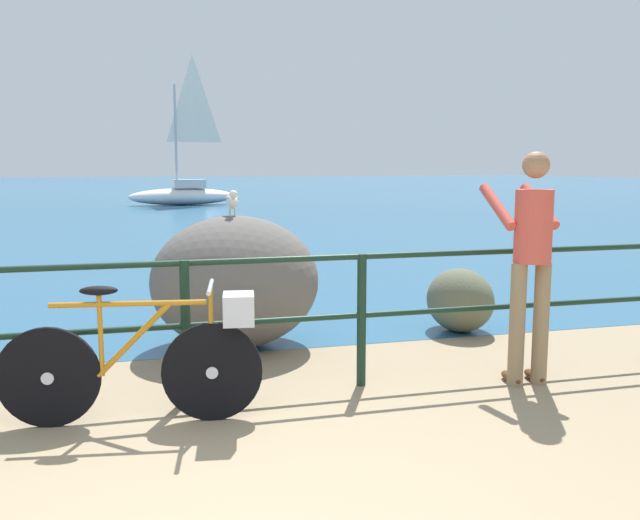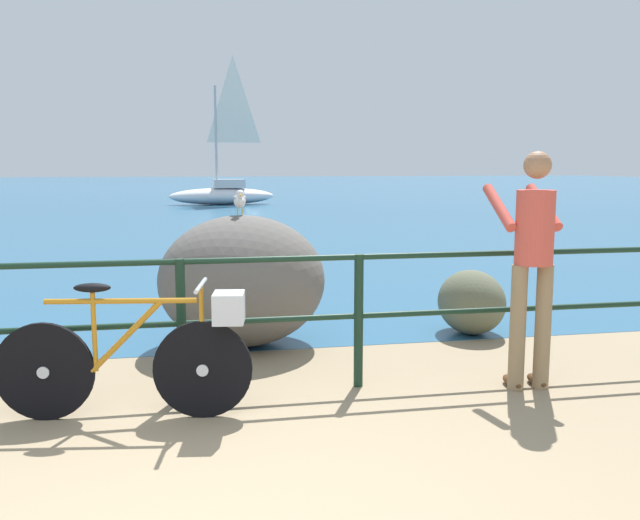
% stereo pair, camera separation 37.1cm
% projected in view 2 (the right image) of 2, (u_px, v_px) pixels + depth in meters
% --- Properties ---
extents(ground_plane, '(120.00, 120.00, 0.10)m').
position_uv_depth(ground_plane, '(187.00, 218.00, 22.29)').
color(ground_plane, '#937F60').
extents(sea_surface, '(120.00, 90.00, 0.01)m').
position_uv_depth(sea_surface, '(187.00, 188.00, 49.77)').
color(sea_surface, '#285B7F').
rests_on(sea_surface, ground_plane).
extents(promenade_railing, '(7.95, 0.07, 1.02)m').
position_uv_depth(promenade_railing, '(181.00, 312.00, 4.85)').
color(promenade_railing, black).
rests_on(promenade_railing, ground_plane).
extents(bicycle, '(1.69, 0.48, 0.92)m').
position_uv_depth(bicycle, '(146.00, 351.00, 4.47)').
color(bicycle, black).
rests_on(bicycle, ground_plane).
extents(person_at_railing, '(0.46, 0.65, 1.78)m').
position_uv_depth(person_at_railing, '(532.00, 259.00, 5.01)').
color(person_at_railing, '#8C7251').
rests_on(person_at_railing, ground_plane).
extents(breakwater_boulder_main, '(1.55, 1.39, 1.22)m').
position_uv_depth(breakwater_boulder_main, '(242.00, 281.00, 6.30)').
color(breakwater_boulder_main, '#605B56').
rests_on(breakwater_boulder_main, ground).
extents(breakwater_boulder_right, '(0.65, 0.79, 0.64)m').
position_uv_depth(breakwater_boulder_right, '(471.00, 302.00, 6.76)').
color(breakwater_boulder_right, '#5C5F48').
rests_on(breakwater_boulder_right, ground).
extents(seagull, '(0.13, 0.34, 0.23)m').
position_uv_depth(seagull, '(240.00, 200.00, 6.27)').
color(seagull, gold).
rests_on(seagull, breakwater_boulder_main).
extents(sailboat, '(4.48, 1.59, 6.16)m').
position_uv_depth(sailboat, '(223.00, 188.00, 28.47)').
color(sailboat, white).
rests_on(sailboat, sea_surface).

